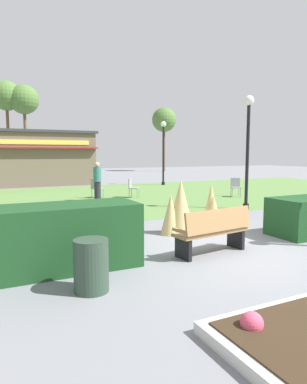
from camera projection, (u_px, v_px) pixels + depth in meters
ground_plane at (235, 250)px, 7.25m from camera, size 80.00×80.00×0.00m
lawn_patch at (100, 197)px, 15.92m from camera, size 36.00×12.00×0.01m
park_bench at (214, 231)px, 6.91m from camera, size 1.75×0.74×0.95m
hedge_left at (59, 237)px, 6.00m from camera, size 2.79×1.10×1.15m
ornamental_grass_behind_left at (171, 214)px, 8.60m from camera, size 0.52×0.52×1.03m
ornamental_grass_behind_right at (181, 207)px, 8.68m from camera, size 0.74×0.74×1.39m
ornamental_grass_behind_center at (211, 206)px, 9.20m from camera, size 0.51×0.51×1.26m
ornamental_grass_behind_far at (213, 213)px, 9.00m from camera, size 0.60×0.60×0.95m
lamppost_mid at (248, 138)px, 12.33m from camera, size 0.36×0.36×4.12m
lamppost_far at (163, 145)px, 22.03m from camera, size 0.36×0.36×4.12m
trash_bin at (91, 265)px, 5.03m from camera, size 0.52×0.52×0.79m
food_kiosk at (17, 158)px, 21.68m from camera, size 9.63×4.07×3.50m
cafe_chair_west at (96, 187)px, 15.64m from camera, size 0.61×0.61×0.89m
cafe_chair_center at (236, 186)px, 16.16m from camera, size 0.60×0.60×0.89m
cafe_chair_north at (132, 186)px, 15.81m from camera, size 0.62×0.62×0.89m
person_strolling at (97, 181)px, 14.58m from camera, size 0.34×0.34×1.69m
parked_car_west_slot at (16, 171)px, 27.86m from camera, size 4.28×2.22×1.20m
tree_left_bg at (164, 120)px, 39.30m from camera, size 2.80×2.80×7.35m
tree_right_bg at (24, 100)px, 32.57m from camera, size 2.80×2.80×8.62m
tree_center_bg at (6, 97)px, 32.33m from camera, size 2.80×2.80×8.93m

